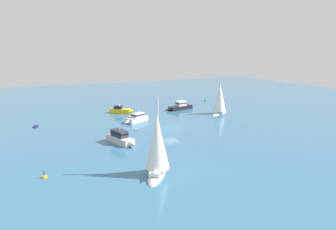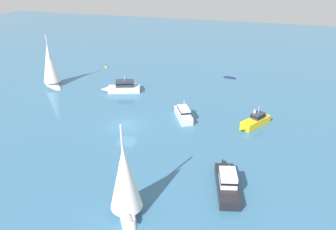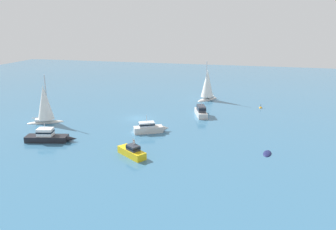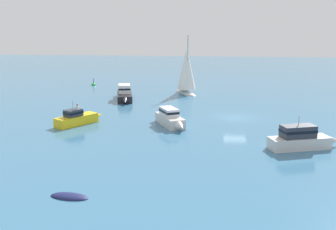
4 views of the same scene
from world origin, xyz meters
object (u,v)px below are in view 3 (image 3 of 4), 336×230
object	(u,v)px
launch	(150,128)
ketch	(207,86)
sailboat	(45,105)
launch_1	(48,137)
mooring_buoy	(261,108)
dinghy	(267,154)
cabin_cruiser	(131,151)
motor_cruiser	(201,111)

from	to	relation	value
launch	ketch	world-z (taller)	ketch
sailboat	launch_1	bearing A→B (deg)	-82.40
ketch	mooring_buoy	world-z (taller)	ketch
launch	launch_1	world-z (taller)	launch
ketch	dinghy	distance (m)	32.06
cabin_cruiser	ketch	bearing A→B (deg)	-64.91
cabin_cruiser	ketch	world-z (taller)	ketch
cabin_cruiser	mooring_buoy	bearing A→B (deg)	-85.86
launch	cabin_cruiser	xyz separation A→B (m)	(9.73, 0.31, -0.09)
motor_cruiser	ketch	xyz separation A→B (m)	(-13.00, -0.47, 2.35)
ketch	sailboat	bearing A→B (deg)	-12.25
motor_cruiser	dinghy	xyz separation A→B (m)	(16.49, 11.68, -0.84)
launch_1	motor_cruiser	world-z (taller)	launch_1
launch_1	motor_cruiser	size ratio (longest dim) A/B	1.19
motor_cruiser	mooring_buoy	distance (m)	14.16
launch_1	motor_cruiser	distance (m)	28.13
launch_1	sailboat	xyz separation A→B (m)	(-8.16, -5.82, 2.53)
launch	ketch	size ratio (longest dim) A/B	0.62
cabin_cruiser	motor_cruiser	xyz separation A→B (m)	(-21.58, 6.33, 0.18)
launch_1	dinghy	bearing A→B (deg)	-7.12
motor_cruiser	ketch	distance (m)	13.22
launch_1	dinghy	world-z (taller)	launch_1
sailboat	ketch	bearing A→B (deg)	15.60
launch	motor_cruiser	bearing A→B (deg)	33.88
motor_cruiser	ketch	bearing A→B (deg)	-16.09
mooring_buoy	cabin_cruiser	bearing A→B (deg)	-30.56
mooring_buoy	launch_1	bearing A→B (deg)	-48.65
sailboat	motor_cruiser	xyz separation A→B (m)	(-11.32, 26.12, -2.44)
dinghy	launch_1	bearing A→B (deg)	-75.97
launch_1	ketch	xyz separation A→B (m)	(-32.48, 19.83, 2.44)
mooring_buoy	sailboat	bearing A→B (deg)	-62.26
launch_1	mooring_buoy	bearing A→B (deg)	28.89
ketch	launch_1	bearing A→B (deg)	2.86
motor_cruiser	dinghy	world-z (taller)	motor_cruiser
ketch	mooring_buoy	bearing A→B (deg)	103.02
cabin_cruiser	dinghy	bearing A→B (deg)	-129.52
launch_1	sailboat	size ratio (longest dim) A/B	0.87
launch_1	mooring_buoy	distance (m)	42.20
mooring_buoy	motor_cruiser	bearing A→B (deg)	-53.56
sailboat	mooring_buoy	size ratio (longest dim) A/B	7.72
launch	sailboat	distance (m)	19.65
cabin_cruiser	ketch	xyz separation A→B (m)	(-34.58, 5.86, 2.52)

